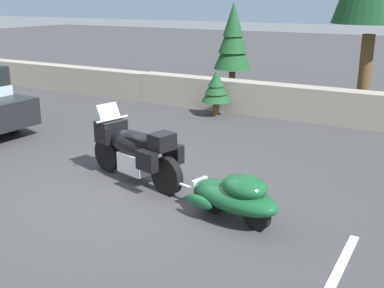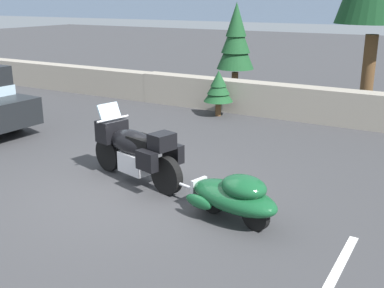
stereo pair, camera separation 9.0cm
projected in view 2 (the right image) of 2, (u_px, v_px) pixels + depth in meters
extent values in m
plane|color=#38383A|center=(125.00, 192.00, 8.16)|extent=(80.00, 80.00, 0.00)
cube|color=gray|center=(59.00, 77.00, 17.19)|extent=(8.00, 0.58, 0.90)
cube|color=gray|center=(266.00, 99.00, 13.36)|extent=(8.00, 0.58, 0.92)
cylinder|color=black|center=(109.00, 154.00, 9.08)|extent=(0.67, 0.30, 0.66)
cylinder|color=black|center=(167.00, 176.00, 7.97)|extent=(0.67, 0.30, 0.66)
cube|color=silver|center=(137.00, 162.00, 8.48)|extent=(0.69, 0.58, 0.36)
ellipsoid|color=black|center=(133.00, 143.00, 8.45)|extent=(1.27, 0.72, 0.48)
cube|color=black|center=(112.00, 130.00, 8.83)|extent=(0.48, 0.59, 0.40)
cube|color=#9EB7C6|center=(109.00, 113.00, 8.77)|extent=(0.29, 0.47, 0.34)
cube|color=black|center=(144.00, 141.00, 8.22)|extent=(0.63, 0.49, 0.16)
cube|color=black|center=(162.00, 141.00, 7.87)|extent=(0.41, 0.47, 0.28)
cube|color=black|center=(147.00, 161.00, 7.78)|extent=(0.43, 0.25, 0.32)
cube|color=black|center=(173.00, 153.00, 8.19)|extent=(0.43, 0.25, 0.32)
cylinder|color=silver|center=(113.00, 119.00, 8.73)|extent=(0.21, 0.69, 0.04)
cylinder|color=silver|center=(109.00, 142.00, 8.97)|extent=(0.26, 0.13, 0.54)
cylinder|color=black|center=(213.00, 199.00, 7.30)|extent=(0.45, 0.21, 0.44)
cylinder|color=black|center=(256.00, 216.00, 6.75)|extent=(0.45, 0.21, 0.44)
ellipsoid|color=#144C28|center=(234.00, 197.00, 6.98)|extent=(1.62, 1.03, 0.40)
ellipsoid|color=#144C28|center=(244.00, 187.00, 6.79)|extent=(0.84, 0.72, 0.32)
cube|color=silver|center=(199.00, 186.00, 7.46)|extent=(0.14, 0.32, 0.24)
ellipsoid|color=#144C28|center=(199.00, 202.00, 7.07)|extent=(0.54, 0.26, 0.20)
ellipsoid|color=#144C28|center=(226.00, 190.00, 7.50)|extent=(0.54, 0.26, 0.20)
cylinder|color=silver|center=(182.00, 185.00, 7.75)|extent=(0.69, 0.22, 0.05)
cylinder|color=black|center=(15.00, 117.00, 11.83)|extent=(0.69, 0.25, 0.68)
cylinder|color=brown|center=(368.00, 74.00, 13.50)|extent=(0.36, 0.36, 2.23)
cylinder|color=brown|center=(235.00, 86.00, 15.47)|extent=(0.22, 0.22, 0.89)
cone|color=#194723|center=(236.00, 47.00, 15.10)|extent=(1.20, 1.20, 1.41)
cone|color=#194723|center=(236.00, 33.00, 14.98)|extent=(0.93, 0.93, 1.23)
cone|color=#194723|center=(236.00, 19.00, 14.85)|extent=(0.66, 0.66, 1.06)
cylinder|color=brown|center=(218.00, 109.00, 13.36)|extent=(0.16, 0.16, 0.37)
cone|color=#194723|center=(218.00, 91.00, 13.20)|extent=(0.83, 0.83, 0.59)
cone|color=#194723|center=(219.00, 85.00, 13.15)|extent=(0.64, 0.64, 0.51)
cone|color=#194723|center=(219.00, 78.00, 13.10)|extent=(0.45, 0.45, 0.44)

